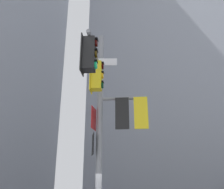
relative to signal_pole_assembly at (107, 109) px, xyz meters
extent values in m
cube|color=#9399A3|center=(1.99, 20.64, 12.20)|extent=(15.45, 15.45, 33.52)
cylinder|color=gray|center=(-0.40, 0.45, -0.68)|extent=(0.21, 0.21, 7.77)
cylinder|color=gray|center=(-0.18, -0.86, 1.64)|extent=(0.56, 2.64, 0.12)
cylinder|color=gray|center=(0.41, 0.57, 0.53)|extent=(1.63, 0.36, 0.12)
cube|color=yellow|center=(-0.43, -0.50, 1.04)|extent=(0.11, 0.48, 1.14)
cube|color=yellow|center=(-0.24, -0.47, 1.04)|extent=(0.39, 0.39, 1.00)
cylinder|color=#360605|center=(-0.05, -0.43, 1.39)|extent=(0.09, 0.21, 0.20)
cube|color=black|center=(-0.04, -0.43, 1.51)|extent=(0.11, 0.23, 0.02)
cylinder|color=yellow|center=(-0.05, -0.43, 1.04)|extent=(0.09, 0.21, 0.20)
cube|color=black|center=(-0.04, -0.43, 1.16)|extent=(0.11, 0.23, 0.02)
cylinder|color=#06311C|center=(-0.05, -0.43, 0.69)|extent=(0.09, 0.21, 0.20)
cube|color=black|center=(-0.04, -0.43, 0.81)|extent=(0.11, 0.23, 0.02)
cube|color=black|center=(-0.19, -1.94, 1.04)|extent=(0.11, 0.48, 1.14)
cube|color=black|center=(0.00, -1.91, 1.04)|extent=(0.39, 0.39, 1.00)
cylinder|color=#360605|center=(0.20, -1.88, 1.39)|extent=(0.09, 0.21, 0.20)
cube|color=black|center=(0.20, -1.88, 1.51)|extent=(0.11, 0.23, 0.02)
cylinder|color=#3C2C06|center=(0.20, -1.88, 1.04)|extent=(0.09, 0.21, 0.20)
cube|color=black|center=(0.20, -1.88, 1.16)|extent=(0.11, 0.23, 0.02)
cylinder|color=#19C672|center=(0.20, -1.88, 0.69)|extent=(0.09, 0.21, 0.20)
cube|color=black|center=(0.20, -1.88, 0.81)|extent=(0.11, 0.23, 0.02)
cube|color=black|center=(0.43, 0.38, -0.07)|extent=(0.48, 0.10, 1.14)
cube|color=black|center=(0.41, 0.57, -0.07)|extent=(0.39, 0.39, 1.00)
cylinder|color=#360605|center=(0.38, 0.77, 0.28)|extent=(0.21, 0.09, 0.20)
cube|color=black|center=(0.38, 0.77, 0.40)|extent=(0.23, 0.10, 0.02)
cylinder|color=yellow|center=(0.38, 0.77, -0.07)|extent=(0.21, 0.09, 0.20)
cube|color=black|center=(0.38, 0.77, 0.05)|extent=(0.23, 0.10, 0.02)
cylinder|color=#06311C|center=(0.38, 0.77, -0.42)|extent=(0.21, 0.09, 0.20)
cube|color=black|center=(0.38, 0.77, -0.30)|extent=(0.23, 0.10, 0.02)
cube|color=yellow|center=(1.08, 0.48, -0.07)|extent=(0.48, 0.10, 1.14)
cube|color=yellow|center=(1.05, 0.67, -0.07)|extent=(0.39, 0.39, 1.00)
cylinder|color=red|center=(1.02, 0.86, 0.28)|extent=(0.21, 0.09, 0.20)
cube|color=black|center=(1.02, 0.87, 0.40)|extent=(0.23, 0.10, 0.02)
cylinder|color=#3C2C06|center=(1.02, 0.86, -0.07)|extent=(0.21, 0.09, 0.20)
cube|color=black|center=(1.02, 0.87, 0.05)|extent=(0.23, 0.10, 0.02)
cylinder|color=#06311C|center=(1.02, 0.86, -0.42)|extent=(0.21, 0.09, 0.20)
cube|color=black|center=(1.02, 0.87, -0.30)|extent=(0.23, 0.10, 0.02)
cube|color=white|center=(-0.31, 0.11, 1.89)|extent=(1.21, 0.33, 0.28)
cube|color=#19479E|center=(-0.31, 0.11, 1.89)|extent=(1.17, 0.32, 0.24)
cube|color=red|center=(-0.62, 0.44, -0.18)|extent=(0.06, 0.64, 0.80)
cube|color=white|center=(-0.62, 0.44, -0.18)|extent=(0.05, 0.60, 0.76)
cube|color=black|center=(-0.60, 0.36, -1.11)|extent=(0.26, 0.55, 0.72)
cube|color=white|center=(-0.60, 0.36, -1.11)|extent=(0.24, 0.52, 0.68)
camera|label=1|loc=(2.09, -7.46, -2.30)|focal=38.29mm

